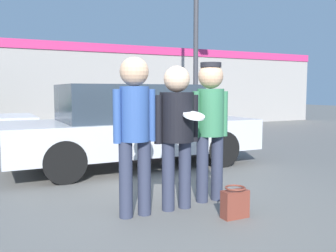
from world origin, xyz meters
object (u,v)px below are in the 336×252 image
(person_left, at_px, (135,122))
(person_right, at_px, (210,118))
(person_middle_with_frisbee, at_px, (177,124))
(handbag, at_px, (235,203))
(parked_car_near, at_px, (132,126))

(person_left, relative_size, person_right, 1.01)
(person_middle_with_frisbee, distance_m, handbag, 1.11)
(person_left, height_order, person_right, person_left)
(person_left, bearing_deg, handbag, -29.48)
(person_left, distance_m, person_middle_with_frisbee, 0.53)
(handbag, bearing_deg, parked_car_near, 89.82)
(person_middle_with_frisbee, xyz_separation_m, handbag, (0.43, -0.56, -0.85))
(person_middle_with_frisbee, bearing_deg, person_right, 11.66)
(person_left, xyz_separation_m, parked_car_near, (0.97, 2.66, -0.30))
(handbag, bearing_deg, person_left, 150.52)
(person_right, height_order, parked_car_near, person_right)
(handbag, bearing_deg, person_middle_with_frisbee, 127.54)
(parked_car_near, bearing_deg, handbag, -90.18)
(person_left, height_order, handbag, person_left)
(handbag, bearing_deg, person_right, 81.64)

